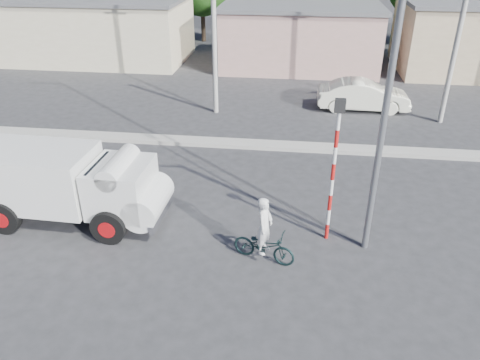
# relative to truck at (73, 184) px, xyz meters

# --- Properties ---
(ground_plane) EXTENTS (120.00, 120.00, 0.00)m
(ground_plane) POSITION_rel_truck_xyz_m (4.63, -1.52, -1.32)
(ground_plane) COLOR #2C2C2F
(ground_plane) RESTS_ON ground
(median) EXTENTS (40.00, 0.80, 0.16)m
(median) POSITION_rel_truck_xyz_m (4.63, 6.48, -1.24)
(median) COLOR #99968E
(median) RESTS_ON ground
(truck) EXTENTS (5.82, 2.48, 2.37)m
(truck) POSITION_rel_truck_xyz_m (0.00, 0.00, 0.00)
(truck) COLOR black
(truck) RESTS_ON ground
(bicycle) EXTENTS (1.90, 1.11, 0.94)m
(bicycle) POSITION_rel_truck_xyz_m (6.04, -1.31, -0.85)
(bicycle) COLOR black
(bicycle) RESTS_ON ground
(cyclist) EXTENTS (0.56, 0.71, 1.69)m
(cyclist) POSITION_rel_truck_xyz_m (6.04, -1.31, -0.47)
(cyclist) COLOR white
(cyclist) RESTS_ON ground
(car_cream) EXTENTS (4.63, 1.68, 1.52)m
(car_cream) POSITION_rel_truck_xyz_m (10.04, 11.83, -0.56)
(car_cream) COLOR white
(car_cream) RESTS_ON ground
(traffic_pole) EXTENTS (0.28, 0.18, 4.36)m
(traffic_pole) POSITION_rel_truck_xyz_m (7.83, -0.02, 1.28)
(traffic_pole) COLOR red
(traffic_pole) RESTS_ON ground
(streetlight) EXTENTS (2.34, 0.22, 9.00)m
(streetlight) POSITION_rel_truck_xyz_m (8.76, -0.32, 3.65)
(streetlight) COLOR slate
(streetlight) RESTS_ON ground
(building_row) EXTENTS (37.80, 7.30, 4.44)m
(building_row) POSITION_rel_truck_xyz_m (5.72, 20.48, 0.82)
(building_row) COLOR beige
(building_row) RESTS_ON ground
(utility_poles) EXTENTS (35.40, 0.24, 8.00)m
(utility_poles) POSITION_rel_truck_xyz_m (7.88, 10.48, 2.75)
(utility_poles) COLOR #99968E
(utility_poles) RESTS_ON ground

